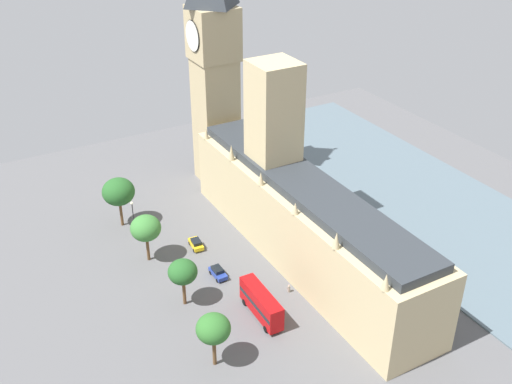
{
  "coord_description": "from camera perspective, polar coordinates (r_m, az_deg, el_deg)",
  "views": [
    {
      "loc": [
        50.86,
        75.85,
        66.24
      ],
      "look_at": [
        1.0,
        -12.45,
        8.57
      ],
      "focal_mm": 42.71,
      "sensor_mm": 36.0,
      "label": 1
    }
  ],
  "objects": [
    {
      "name": "plane_tree_opposite_hall",
      "position": [
        99.69,
        -6.88,
        -7.46
      ],
      "size": [
        4.84,
        4.84,
        8.6
      ],
      "color": "brown",
      "rests_on": "ground"
    },
    {
      "name": "double_decker_bus_under_trees",
      "position": [
        99.0,
        0.49,
        -10.35
      ],
      "size": [
        2.86,
        10.56,
        4.75
      ],
      "rotation": [
        0.0,
        0.0,
        -0.03
      ],
      "color": "#B20C0F",
      "rests_on": "ground"
    },
    {
      "name": "ground_plane",
      "position": [
        112.82,
        3.58,
        -6.39
      ],
      "size": [
        135.3,
        135.3,
        0.0
      ],
      "primitive_type": "plane",
      "color": "#565659"
    },
    {
      "name": "clock_tower",
      "position": [
        129.25,
        -3.96,
        12.2
      ],
      "size": [
        9.14,
        9.14,
        53.53
      ],
      "color": "tan",
      "rests_on": "ground"
    },
    {
      "name": "pedestrian_by_river_gate",
      "position": [
        105.05,
        3.09,
        -9.03
      ],
      "size": [
        0.45,
        0.56,
        1.53
      ],
      "rotation": [
        0.0,
        0.0,
        3.08
      ],
      "color": "gray",
      "rests_on": "ground"
    },
    {
      "name": "parliament_building",
      "position": [
        109.85,
        4.11,
        -1.75
      ],
      "size": [
        12.79,
        62.31,
        34.1
      ],
      "color": "tan",
      "rests_on": "ground"
    },
    {
      "name": "plane_tree_midblock",
      "position": [
        121.58,
        -12.76,
        0.01
      ],
      "size": [
        6.37,
        6.37,
        10.39
      ],
      "color": "brown",
      "rests_on": "ground"
    },
    {
      "name": "street_lamp_near_tower",
      "position": [
        120.64,
        -11.48,
        -1.75
      ],
      "size": [
        0.56,
        0.56,
        6.66
      ],
      "color": "black",
      "rests_on": "ground"
    },
    {
      "name": "river_thames",
      "position": [
        131.93,
        16.3,
        -1.77
      ],
      "size": [
        36.38,
        121.77,
        0.25
      ],
      "primitive_type": "cube",
      "color": "slate",
      "rests_on": "ground"
    },
    {
      "name": "plane_tree_leading",
      "position": [
        88.55,
        -4.02,
        -12.67
      ],
      "size": [
        5.05,
        5.05,
        8.96
      ],
      "color": "brown",
      "rests_on": "ground"
    },
    {
      "name": "car_blue_corner",
      "position": [
        108.4,
        -3.59,
        -7.52
      ],
      "size": [
        1.99,
        4.14,
        1.74
      ],
      "rotation": [
        0.0,
        0.0,
        0.01
      ],
      "color": "navy",
      "rests_on": "ground"
    },
    {
      "name": "plane_tree_far_end",
      "position": [
        110.72,
        -10.29,
        -3.37
      ],
      "size": [
        5.54,
        5.54,
        9.23
      ],
      "color": "brown",
      "rests_on": "ground"
    },
    {
      "name": "car_yellow_cab_trailing",
      "position": [
        115.99,
        -5.64,
        -4.83
      ],
      "size": [
        2.25,
        4.25,
        1.74
      ],
      "rotation": [
        0.0,
        0.0,
        3.05
      ],
      "color": "gold",
      "rests_on": "ground"
    }
  ]
}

